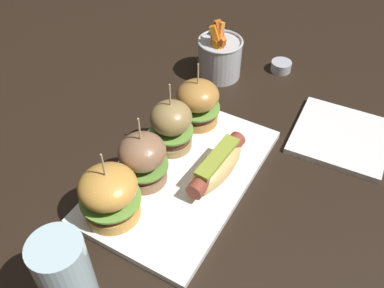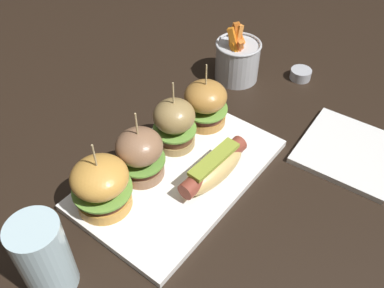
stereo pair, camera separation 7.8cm
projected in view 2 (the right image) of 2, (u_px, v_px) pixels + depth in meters
ground_plane at (179, 176)px, 0.79m from camera, size 3.00×3.00×0.00m
platter_main at (179, 173)px, 0.79m from camera, size 0.39×0.24×0.01m
hot_dog at (214, 168)px, 0.75m from camera, size 0.16×0.06×0.05m
slider_far_left at (101, 185)px, 0.69m from camera, size 0.10×0.10×0.14m
slider_center_left at (140, 154)px, 0.74m from camera, size 0.09×0.09×0.14m
slider_center_right at (174, 124)px, 0.80m from camera, size 0.08×0.08×0.15m
slider_far_right at (205, 103)px, 0.85m from camera, size 0.09×0.09×0.14m
fries_bucket at (237, 59)px, 0.98m from camera, size 0.11×0.11×0.15m
sauce_ramekin at (301, 74)px, 1.01m from camera, size 0.05×0.05×0.02m
side_plate at (350, 151)px, 0.83m from camera, size 0.19×0.19×0.01m
water_glass at (44, 257)px, 0.59m from camera, size 0.07×0.07×0.14m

